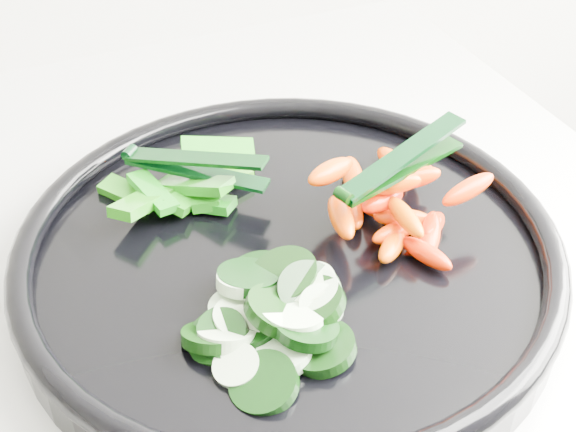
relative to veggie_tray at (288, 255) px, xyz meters
name	(u,v)px	position (x,y,z in m)	size (l,w,h in m)	color
veggie_tray	(288,255)	(0.00, 0.00, 0.00)	(0.39, 0.39, 0.04)	black
cucumber_pile	(268,315)	(-0.04, -0.06, 0.01)	(0.12, 0.14, 0.04)	black
carrot_pile	(391,199)	(0.08, 0.00, 0.02)	(0.13, 0.15, 0.05)	#FF3A00
pepper_pile	(188,186)	(-0.04, 0.09, 0.01)	(0.13, 0.09, 0.04)	#1C6509
tong_carrot	(399,165)	(0.08, 0.00, 0.05)	(0.11, 0.05, 0.02)	black
tong_pepper	(191,164)	(-0.04, 0.09, 0.03)	(0.09, 0.09, 0.02)	black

